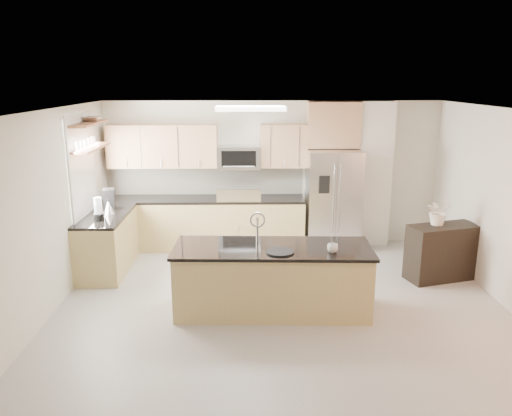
{
  "coord_description": "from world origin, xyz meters",
  "views": [
    {
      "loc": [
        -0.45,
        -5.69,
        2.98
      ],
      "look_at": [
        -0.33,
        1.3,
        1.16
      ],
      "focal_mm": 35.0,
      "sensor_mm": 36.0,
      "label": 1
    }
  ],
  "objects_px": {
    "refrigerator": "(333,200)",
    "flower_vase": "(439,205)",
    "microwave": "(239,157)",
    "blender": "(98,210)",
    "island": "(272,279)",
    "platter": "(280,252)",
    "credenza": "(442,252)",
    "kettle": "(109,207)",
    "range": "(239,222)",
    "cup": "(333,248)",
    "coffee_maker": "(109,199)",
    "bowl": "(91,118)"
  },
  "relations": [
    {
      "from": "refrigerator",
      "to": "flower_vase",
      "type": "relative_size",
      "value": 2.86
    },
    {
      "from": "microwave",
      "to": "blender",
      "type": "relative_size",
      "value": 2.15
    },
    {
      "from": "island",
      "to": "platter",
      "type": "distance_m",
      "value": 0.5
    },
    {
      "from": "credenza",
      "to": "kettle",
      "type": "height_order",
      "value": "kettle"
    },
    {
      "from": "microwave",
      "to": "kettle",
      "type": "bearing_deg",
      "value": -150.43
    },
    {
      "from": "refrigerator",
      "to": "platter",
      "type": "height_order",
      "value": "refrigerator"
    },
    {
      "from": "range",
      "to": "credenza",
      "type": "xyz_separation_m",
      "value": [
        3.1,
        -1.51,
        -0.05
      ]
    },
    {
      "from": "refrigerator",
      "to": "flower_vase",
      "type": "bearing_deg",
      "value": -46.66
    },
    {
      "from": "cup",
      "to": "blender",
      "type": "relative_size",
      "value": 0.39
    },
    {
      "from": "kettle",
      "to": "cup",
      "type": "bearing_deg",
      "value": -28.39
    },
    {
      "from": "cup",
      "to": "blender",
      "type": "xyz_separation_m",
      "value": [
        -3.28,
        1.37,
        0.14
      ]
    },
    {
      "from": "cup",
      "to": "flower_vase",
      "type": "relative_size",
      "value": 0.22
    },
    {
      "from": "credenza",
      "to": "kettle",
      "type": "xyz_separation_m",
      "value": [
        -5.13,
        0.49,
        0.6
      ]
    },
    {
      "from": "blender",
      "to": "coffee_maker",
      "type": "xyz_separation_m",
      "value": [
        -0.02,
        0.67,
        0.0
      ]
    },
    {
      "from": "coffee_maker",
      "to": "flower_vase",
      "type": "relative_size",
      "value": 0.53
    },
    {
      "from": "cup",
      "to": "kettle",
      "type": "bearing_deg",
      "value": 151.61
    },
    {
      "from": "credenza",
      "to": "platter",
      "type": "height_order",
      "value": "platter"
    },
    {
      "from": "microwave",
      "to": "cup",
      "type": "xyz_separation_m",
      "value": [
        1.2,
        -2.89,
        -0.69
      ]
    },
    {
      "from": "blender",
      "to": "flower_vase",
      "type": "height_order",
      "value": "flower_vase"
    },
    {
      "from": "refrigerator",
      "to": "island",
      "type": "xyz_separation_m",
      "value": [
        -1.19,
        -2.51,
        -0.45
      ]
    },
    {
      "from": "credenza",
      "to": "cup",
      "type": "distance_m",
      "value": 2.33
    },
    {
      "from": "microwave",
      "to": "coffee_maker",
      "type": "relative_size",
      "value": 2.3
    },
    {
      "from": "credenza",
      "to": "coffee_maker",
      "type": "relative_size",
      "value": 3.2
    },
    {
      "from": "range",
      "to": "bowl",
      "type": "bearing_deg",
      "value": -160.12
    },
    {
      "from": "range",
      "to": "credenza",
      "type": "bearing_deg",
      "value": -26.03
    },
    {
      "from": "microwave",
      "to": "credenza",
      "type": "xyz_separation_m",
      "value": [
        3.1,
        -1.64,
        -1.21
      ]
    },
    {
      "from": "credenza",
      "to": "flower_vase",
      "type": "xyz_separation_m",
      "value": [
        -0.1,
        0.04,
        0.73
      ]
    },
    {
      "from": "island",
      "to": "microwave",
      "type": "bearing_deg",
      "value": 101.86
    },
    {
      "from": "refrigerator",
      "to": "blender",
      "type": "height_order",
      "value": "refrigerator"
    },
    {
      "from": "kettle",
      "to": "refrigerator",
      "type": "bearing_deg",
      "value": 14.87
    },
    {
      "from": "credenza",
      "to": "flower_vase",
      "type": "relative_size",
      "value": 1.7
    },
    {
      "from": "refrigerator",
      "to": "cup",
      "type": "height_order",
      "value": "refrigerator"
    },
    {
      "from": "coffee_maker",
      "to": "bowl",
      "type": "xyz_separation_m",
      "value": [
        -0.16,
        -0.09,
        1.31
      ]
    },
    {
      "from": "blender",
      "to": "island",
      "type": "bearing_deg",
      "value": -24.4
    },
    {
      "from": "kettle",
      "to": "range",
      "type": "bearing_deg",
      "value": 26.84
    },
    {
      "from": "platter",
      "to": "blender",
      "type": "relative_size",
      "value": 1.0
    },
    {
      "from": "credenza",
      "to": "blender",
      "type": "distance_m",
      "value": 5.22
    },
    {
      "from": "range",
      "to": "coffee_maker",
      "type": "relative_size",
      "value": 3.45
    },
    {
      "from": "cup",
      "to": "island",
      "type": "bearing_deg",
      "value": 163.46
    },
    {
      "from": "credenza",
      "to": "bowl",
      "type": "bearing_deg",
      "value": 156.42
    },
    {
      "from": "blender",
      "to": "flower_vase",
      "type": "distance_m",
      "value": 5.08
    },
    {
      "from": "credenza",
      "to": "coffee_maker",
      "type": "height_order",
      "value": "coffee_maker"
    },
    {
      "from": "credenza",
      "to": "flower_vase",
      "type": "bearing_deg",
      "value": 140.04
    },
    {
      "from": "island",
      "to": "cup",
      "type": "height_order",
      "value": "island"
    },
    {
      "from": "cup",
      "to": "flower_vase",
      "type": "bearing_deg",
      "value": 35.79
    },
    {
      "from": "bowl",
      "to": "coffee_maker",
      "type": "bearing_deg",
      "value": 30.11
    },
    {
      "from": "microwave",
      "to": "flower_vase",
      "type": "distance_m",
      "value": 3.44
    },
    {
      "from": "island",
      "to": "flower_vase",
      "type": "relative_size",
      "value": 4.14
    },
    {
      "from": "refrigerator",
      "to": "blender",
      "type": "bearing_deg",
      "value": -160.1
    },
    {
      "from": "coffee_maker",
      "to": "credenza",
      "type": "bearing_deg",
      "value": -8.66
    }
  ]
}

